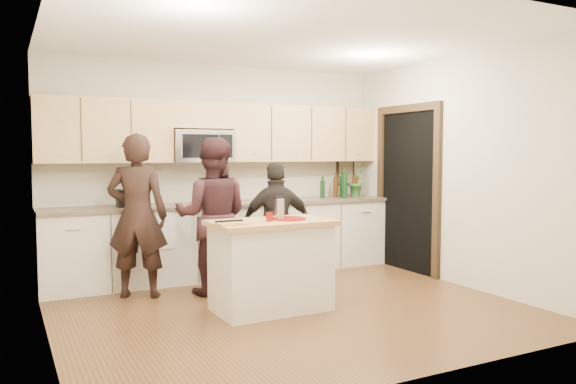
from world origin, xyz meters
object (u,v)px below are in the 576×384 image
woman_center (212,216)px  woman_right (277,225)px  toaster (129,198)px  island (271,265)px  woman_left (137,216)px

woman_center → woman_right: bearing=-164.2°
woman_center → woman_right: (0.74, -0.11, -0.13)m
toaster → woman_center: woman_center is taller
island → woman_left: size_ratio=0.68×
island → woman_right: 0.95m
island → woman_left: bearing=132.6°
island → woman_left: woman_left is taller
toaster → woman_left: (-0.02, -0.54, -0.15)m
toaster → woman_left: 0.56m
woman_left → woman_center: size_ratio=1.02×
toaster → woman_left: size_ratio=0.15×
island → woman_left: (-1.07, 1.12, 0.43)m
toaster → woman_right: bearing=-30.2°
woman_right → island: bearing=73.1°
toaster → woman_center: bearing=-45.2°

